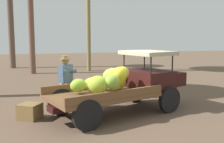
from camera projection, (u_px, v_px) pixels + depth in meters
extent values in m
plane|color=brown|center=(118.00, 111.00, 8.02)|extent=(60.00, 60.00, 0.00)
cube|color=#331312|center=(115.00, 99.00, 7.66)|extent=(3.95, 1.60, 0.16)
cylinder|color=black|center=(136.00, 91.00, 9.12)|extent=(0.79, 0.36, 0.78)
cylinder|color=black|center=(170.00, 100.00, 7.81)|extent=(0.79, 0.36, 0.78)
cylinder|color=black|center=(61.00, 102.00, 7.57)|extent=(0.79, 0.36, 0.78)
cylinder|color=black|center=(88.00, 115.00, 6.26)|extent=(0.79, 0.36, 0.78)
cube|color=brown|center=(102.00, 95.00, 7.38)|extent=(3.37, 2.53, 0.10)
cube|color=brown|center=(88.00, 85.00, 8.02)|extent=(2.89, 0.96, 0.22)
cube|color=brown|center=(118.00, 95.00, 6.70)|extent=(2.89, 0.96, 0.22)
cube|color=#331312|center=(147.00, 79.00, 8.28)|extent=(1.50, 1.78, 0.55)
cube|color=#331312|center=(167.00, 78.00, 8.79)|extent=(0.98, 1.22, 0.44)
cylinder|color=black|center=(144.00, 59.00, 8.99)|extent=(0.04, 0.04, 0.55)
cylinder|color=black|center=(172.00, 62.00, 7.93)|extent=(0.04, 0.04, 0.55)
cylinder|color=black|center=(124.00, 61.00, 8.50)|extent=(0.04, 0.04, 0.55)
cylinder|color=black|center=(151.00, 64.00, 7.44)|extent=(0.04, 0.04, 0.55)
cube|color=#ADAA8C|center=(148.00, 53.00, 8.18)|extent=(1.61, 1.81, 0.12)
ellipsoid|color=#AFD237|center=(98.00, 85.00, 6.69)|extent=(0.72, 0.74, 0.57)
ellipsoid|color=#B6D23F|center=(94.00, 84.00, 7.74)|extent=(0.64, 0.57, 0.54)
ellipsoid|color=#90B63B|center=(112.00, 82.00, 6.74)|extent=(0.66, 0.66, 0.45)
ellipsoid|color=#BEC744|center=(113.00, 76.00, 7.88)|extent=(0.70, 0.70, 0.62)
ellipsoid|color=#91C233|center=(78.00, 85.00, 7.30)|extent=(0.64, 0.62, 0.45)
ellipsoid|color=#8AAB38|center=(123.00, 74.00, 8.37)|extent=(0.67, 0.68, 0.55)
ellipsoid|color=yellow|center=(119.00, 76.00, 7.41)|extent=(0.79, 0.79, 0.65)
ellipsoid|color=#A5D036|center=(116.00, 82.00, 7.76)|extent=(0.87, 0.85, 0.61)
ellipsoid|color=gold|center=(122.00, 73.00, 7.51)|extent=(0.59, 0.57, 0.45)
cylinder|color=#ADAC99|center=(69.00, 95.00, 8.28)|extent=(0.15, 0.15, 0.86)
cylinder|color=#ADAC99|center=(63.00, 96.00, 8.08)|extent=(0.15, 0.15, 0.86)
cube|color=#495D78|center=(66.00, 74.00, 8.09)|extent=(0.47, 0.42, 0.56)
cylinder|color=#495D78|center=(70.00, 71.00, 8.09)|extent=(0.41, 0.22, 0.10)
cylinder|color=#495D78|center=(65.00, 71.00, 7.94)|extent=(0.14, 0.41, 0.10)
sphere|color=olive|center=(65.00, 61.00, 8.04)|extent=(0.22, 0.22, 0.22)
cylinder|color=olive|center=(65.00, 59.00, 8.03)|extent=(0.34, 0.34, 0.02)
cylinder|color=olive|center=(65.00, 57.00, 8.02)|extent=(0.20, 0.20, 0.10)
cube|color=olive|center=(30.00, 111.00, 7.21)|extent=(0.74, 0.73, 0.43)
cylinder|color=olive|center=(88.00, 16.00, 17.14)|extent=(0.27, 0.27, 7.30)
cylinder|color=brown|center=(10.00, 14.00, 18.80)|extent=(0.42, 0.42, 7.93)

